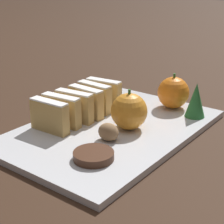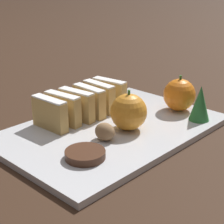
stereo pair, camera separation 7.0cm
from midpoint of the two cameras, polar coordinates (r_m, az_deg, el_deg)
The scene contains 13 objects.
ground_plane at distance 0.71m, azimuth -2.80°, elevation -3.20°, with size 6.00×6.00×0.00m, color #382316.
serving_platter at distance 0.71m, azimuth -2.81°, elevation -2.76°, with size 0.28×0.42×0.01m.
stollen_slice_front at distance 0.69m, azimuth -12.37°, elevation -0.68°, with size 0.08×0.02×0.06m.
stollen_slice_second at distance 0.71m, azimuth -10.52°, elevation 0.14°, with size 0.08×0.03×0.06m.
stollen_slice_third at distance 0.73m, azimuth -8.49°, elevation 0.81°, with size 0.08×0.03×0.06m.
stollen_slice_fourth at distance 0.75m, azimuth -6.65°, elevation 1.48°, with size 0.08×0.02×0.06m.
stollen_slice_fifth at distance 0.78m, azimuth -5.27°, elevation 2.20°, with size 0.08×0.02×0.06m.
stollen_slice_sixth at distance 0.80m, azimuth -3.78°, elevation 2.83°, with size 0.08×0.03×0.06m.
orange_near at distance 0.69m, azimuth -0.28°, elevation 0.06°, with size 0.07×0.07×0.08m.
orange_far at distance 0.80m, azimuth 6.88°, elevation 2.91°, with size 0.07×0.07×0.08m.
walnut at distance 0.65m, azimuth -3.63°, elevation -3.11°, with size 0.04×0.03×0.03m.
chocolate_cookie at distance 0.59m, azimuth -6.22°, elevation -6.69°, with size 0.07×0.07×0.01m.
evergreen_sprig at distance 0.75m, azimuth 10.10°, elevation 1.75°, with size 0.04×0.04×0.07m.
Camera 1 is at (0.39, -0.52, 0.30)m, focal length 60.00 mm.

